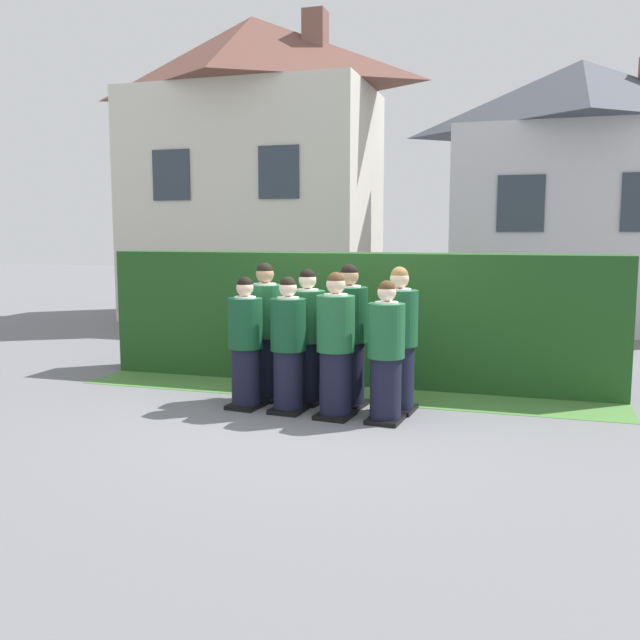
{
  "coord_description": "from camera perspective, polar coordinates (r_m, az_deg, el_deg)",
  "views": [
    {
      "loc": [
        2.3,
        -7.28,
        2.06
      ],
      "look_at": [
        0.0,
        0.25,
        1.05
      ],
      "focal_mm": 38.78,
      "sensor_mm": 36.0,
      "label": 1
    }
  ],
  "objects": [
    {
      "name": "student_rear_row_1",
      "position": [
        8.29,
        -1.02,
        -1.63
      ],
      "size": [
        0.44,
        0.54,
        1.62
      ],
      "color": "black",
      "rests_on": "ground"
    },
    {
      "name": "lawn_strip",
      "position": [
        8.9,
        1.56,
        -6.05
      ],
      "size": [
        7.0,
        0.9,
        0.01
      ],
      "primitive_type": "cube",
      "color": "#477A38",
      "rests_on": "ground"
    },
    {
      "name": "student_rear_row_2",
      "position": [
        8.11,
        2.4,
        -1.6
      ],
      "size": [
        0.44,
        0.52,
        1.69
      ],
      "color": "black",
      "rests_on": "ground"
    },
    {
      "name": "ground_plane",
      "position": [
        7.91,
        -0.53,
        -7.79
      ],
      "size": [
        60.0,
        60.0,
        0.0
      ],
      "primitive_type": "plane",
      "color": "slate"
    },
    {
      "name": "student_front_row_3",
      "position": [
        7.48,
        5.47,
        -2.93
      ],
      "size": [
        0.4,
        0.47,
        1.54
      ],
      "color": "black",
      "rests_on": "ground"
    },
    {
      "name": "school_building_main",
      "position": [
        16.35,
        20.43,
        9.89
      ],
      "size": [
        5.33,
        4.37,
        5.72
      ],
      "color": "silver",
      "rests_on": "ground"
    },
    {
      "name": "student_front_row_1",
      "position": [
        7.88,
        -2.63,
        -2.34
      ],
      "size": [
        0.4,
        0.5,
        1.56
      ],
      "color": "black",
      "rests_on": "ground"
    },
    {
      "name": "student_rear_row_0",
      "position": [
        8.5,
        -4.52,
        -1.22
      ],
      "size": [
        0.44,
        0.55,
        1.69
      ],
      "color": "black",
      "rests_on": "ground"
    },
    {
      "name": "student_front_row_0",
      "position": [
        8.11,
        -6.15,
        -2.15
      ],
      "size": [
        0.4,
        0.48,
        1.54
      ],
      "color": "black",
      "rests_on": "ground"
    },
    {
      "name": "hedge",
      "position": [
        9.51,
        2.86,
        0.21
      ],
      "size": [
        7.0,
        0.7,
        1.77
      ],
      "color": "#214C1E",
      "rests_on": "ground"
    },
    {
      "name": "student_rear_row_3",
      "position": [
        7.93,
        6.5,
        -1.91
      ],
      "size": [
        0.43,
        0.54,
        1.67
      ],
      "color": "black",
      "rests_on": "ground"
    },
    {
      "name": "student_front_row_2",
      "position": [
        7.63,
        1.3,
        -2.4
      ],
      "size": [
        0.42,
        0.53,
        1.62
      ],
      "color": "black",
      "rests_on": "ground"
    },
    {
      "name": "school_building_annex",
      "position": [
        16.81,
        -5.49,
        12.45
      ],
      "size": [
        5.92,
        3.53,
        6.99
      ],
      "color": "beige",
      "rests_on": "ground"
    }
  ]
}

